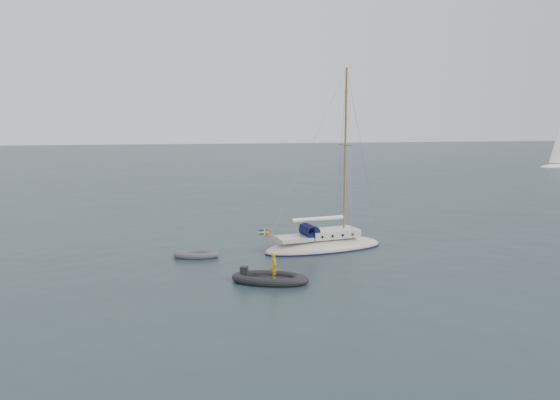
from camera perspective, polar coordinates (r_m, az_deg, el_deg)
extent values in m
plane|color=black|center=(33.32, 4.52, -6.19)|extent=(300.00, 300.00, 0.00)
ellipsoid|color=beige|center=(35.64, 4.61, -4.98)|extent=(8.10, 2.52, 1.35)
cube|color=beige|center=(35.60, 5.61, -3.48)|extent=(3.24, 1.71, 0.49)
cube|color=beige|center=(34.98, 1.20, -3.90)|extent=(2.16, 1.71, 0.22)
cylinder|color=#0B1033|center=(35.14, 3.00, -3.20)|extent=(0.86, 1.48, 0.86)
cube|color=#0B1033|center=(35.06, 2.72, -2.92)|extent=(0.40, 1.48, 0.36)
cylinder|color=olive|center=(35.13, 7.01, 4.82)|extent=(0.13, 0.13, 10.80)
cylinder|color=olive|center=(35.10, 7.02, 5.70)|extent=(0.04, 1.98, 0.04)
cylinder|color=olive|center=(35.14, 3.94, -2.02)|extent=(3.78, 0.09, 0.09)
cylinder|color=white|center=(35.13, 3.94, -1.95)|extent=(3.51, 0.25, 0.25)
cylinder|color=#9C9BA4|center=(34.64, -1.14, -3.37)|extent=(0.04, 1.98, 0.04)
torus|color=#E64904|center=(35.16, -1.35, -3.19)|extent=(0.49, 0.09, 0.49)
cylinder|color=olive|center=(34.61, -1.65, -3.53)|extent=(0.03, 0.03, 0.81)
cube|color=navy|center=(34.52, -2.10, -3.11)|extent=(0.54, 0.02, 0.34)
cube|color=yellow|center=(34.52, -2.10, -3.11)|extent=(0.56, 0.03, 0.08)
cube|color=yellow|center=(34.53, -1.93, -3.11)|extent=(0.08, 0.03, 0.36)
cylinder|color=black|center=(36.12, 3.44, -3.28)|extent=(0.16, 0.05, 0.16)
cylinder|color=black|center=(34.49, 4.13, -3.86)|extent=(0.16, 0.05, 0.16)
cylinder|color=black|center=(36.30, 4.55, -3.23)|extent=(0.16, 0.05, 0.16)
cylinder|color=black|center=(34.67, 5.29, -3.80)|extent=(0.16, 0.05, 0.16)
cylinder|color=black|center=(36.49, 5.64, -3.18)|extent=(0.16, 0.05, 0.16)
cylinder|color=black|center=(34.87, 6.43, -3.75)|extent=(0.16, 0.05, 0.16)
cylinder|color=black|center=(36.69, 6.72, -3.14)|extent=(0.16, 0.05, 0.16)
cylinder|color=black|center=(35.08, 7.55, -3.70)|extent=(0.16, 0.05, 0.16)
cube|color=#515056|center=(34.00, -8.74, -5.75)|extent=(1.72, 0.71, 0.10)
cube|color=black|center=(28.64, -1.05, -8.33)|extent=(2.55, 1.06, 0.13)
cube|color=black|center=(28.36, -3.83, -7.82)|extent=(0.37, 0.37, 0.64)
imported|color=orange|center=(28.46, -0.63, -6.86)|extent=(0.52, 0.61, 1.42)
ellipsoid|color=white|center=(105.31, 27.06, 3.07)|extent=(6.69, 2.23, 1.11)
cylinder|color=#9C9BA4|center=(105.05, 27.22, 5.46)|extent=(0.11, 0.11, 7.80)
cone|color=white|center=(105.01, 27.20, 5.46)|extent=(3.57, 3.57, 7.24)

